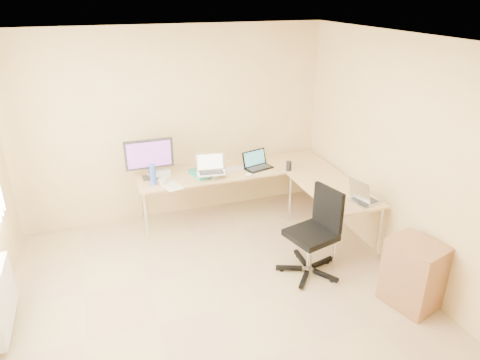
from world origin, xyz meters
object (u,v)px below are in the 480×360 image
object	(u,v)px
laptop_center	(211,165)
keyboard	(233,169)
desk_main	(234,193)
water_bottle	(153,174)
office_chair	(311,234)
cabinet	(413,274)
laptop_return	(366,192)
desk_fan	(150,167)
desk_return	(332,214)
mug	(163,182)
monitor	(149,159)
laptop_black	(258,160)

from	to	relation	value
laptop_center	keyboard	world-z (taller)	laptop_center
desk_main	water_bottle	distance (m)	1.24
office_chair	cabinet	distance (m)	1.11
laptop_return	office_chair	bearing A→B (deg)	82.85
water_bottle	laptop_return	xyz separation A→B (m)	(2.25, -1.28, -0.02)
laptop_center	desk_fan	world-z (taller)	laptop_center
desk_return	keyboard	world-z (taller)	keyboard
keyboard	office_chair	world-z (taller)	office_chair
keyboard	cabinet	distance (m)	2.64
mug	desk_fan	bearing A→B (deg)	105.96
monitor	mug	world-z (taller)	monitor
office_chair	keyboard	bearing A→B (deg)	90.07
monitor	office_chair	size ratio (longest dim) A/B	0.61
desk_return	laptop_return	xyz separation A→B (m)	(0.15, -0.44, 0.49)
desk_return	desk_fan	distance (m)	2.44
office_chair	cabinet	xyz separation A→B (m)	(0.74, -0.82, -0.14)
monitor	cabinet	xyz separation A→B (m)	(2.24, -2.44, -0.63)
desk_fan	cabinet	xyz separation A→B (m)	(2.24, -2.52, -0.49)
laptop_black	water_bottle	bearing A→B (deg)	166.47
laptop_center	laptop_black	distance (m)	0.70
laptop_center	office_chair	world-z (taller)	laptop_center
water_bottle	monitor	bearing A→B (deg)	90.00
desk_fan	office_chair	xyz separation A→B (m)	(1.51, -1.69, -0.35)
laptop_black	mug	size ratio (longest dim) A/B	3.75
laptop_center	cabinet	xyz separation A→B (m)	(1.49, -2.20, -0.55)
water_bottle	office_chair	world-z (taller)	office_chair
desk_main	cabinet	bearing A→B (deg)	-64.84
desk_main	laptop_center	distance (m)	0.68
laptop_black	office_chair	bearing A→B (deg)	-103.68
desk_return	laptop_return	distance (m)	0.67
monitor	laptop_center	size ratio (longest dim) A/B	1.63
desk_fan	office_chair	world-z (taller)	office_chair
water_bottle	desk_fan	distance (m)	0.30
mug	cabinet	world-z (taller)	mug
monitor	laptop_black	distance (m)	1.46
laptop_center	keyboard	distance (m)	0.42
keyboard	office_chair	xyz separation A→B (m)	(0.41, -1.53, -0.24)
desk_fan	cabinet	size ratio (longest dim) A/B	0.34
keyboard	mug	world-z (taller)	mug
keyboard	mug	bearing A→B (deg)	-177.52
water_bottle	desk_fan	world-z (taller)	water_bottle
desk_return	monitor	distance (m)	2.44
desk_main	desk_fan	world-z (taller)	desk_fan
mug	monitor	bearing A→B (deg)	110.04
laptop_black	laptop_return	world-z (taller)	laptop_return
office_chair	desk_main	bearing A→B (deg)	89.03
desk_main	laptop_black	world-z (taller)	laptop_black
laptop_return	desk_fan	bearing A→B (deg)	38.92
water_bottle	laptop_center	bearing A→B (deg)	-1.37
office_chair	desk_return	bearing A→B (deg)	28.28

